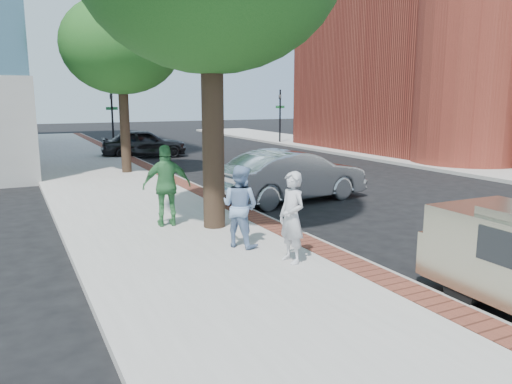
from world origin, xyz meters
TOP-DOWN VIEW (x-y plane):
  - ground at (0.00, 0.00)m, footprint 120.00×120.00m
  - sidewalk at (-1.50, 8.00)m, footprint 5.00×60.00m
  - brick_strip at (0.70, 8.00)m, footprint 0.60×60.00m
  - curb at (1.05, 8.00)m, footprint 0.10×60.00m
  - sidewalk_far at (14.50, 8.00)m, footprint 5.00×60.00m
  - church at (20.98, 13.13)m, footprint 19.00×16.00m
  - signal_near at (0.90, 22.00)m, footprint 0.70×0.15m
  - signal_far at (12.50, 22.00)m, footprint 0.70×0.15m
  - tree_far at (-0.50, 12.00)m, footprint 4.80×4.80m
  - parking_meter at (0.59, 0.13)m, footprint 0.12×0.32m
  - person_gray at (-0.29, -1.23)m, footprint 0.48×0.68m
  - person_officer at (-0.72, 0.15)m, footprint 0.99×1.05m
  - person_green at (-1.58, 2.50)m, footprint 1.22×0.66m
  - sedan_silver at (3.01, 4.29)m, footprint 5.12×2.36m
  - bg_car at (1.83, 18.27)m, footprint 4.77×2.45m

SIDE VIEW (x-z plane):
  - ground at x=0.00m, z-range 0.00..0.00m
  - sidewalk at x=-1.50m, z-range 0.00..0.15m
  - curb at x=1.05m, z-range 0.00..0.15m
  - sidewalk_far at x=14.50m, z-range 0.00..0.15m
  - brick_strip at x=0.70m, z-range 0.15..0.16m
  - bg_car at x=1.83m, z-range 0.00..1.55m
  - sedan_silver at x=3.01m, z-range 0.00..1.63m
  - person_officer at x=-0.72m, z-range 0.15..1.86m
  - person_gray at x=-0.29m, z-range 0.15..1.89m
  - person_green at x=-1.58m, z-range 0.15..2.12m
  - parking_meter at x=0.59m, z-range 0.47..1.94m
  - signal_near at x=0.90m, z-range 0.35..4.15m
  - signal_far at x=12.50m, z-range 0.35..4.15m
  - tree_far at x=-0.50m, z-range 1.73..8.87m
  - church at x=20.98m, z-range -2.94..17.46m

